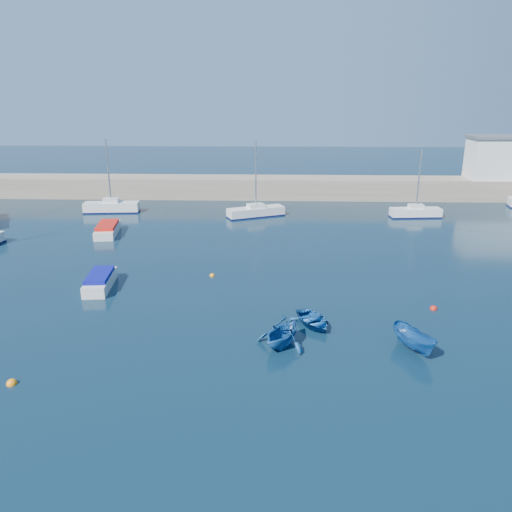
{
  "coord_description": "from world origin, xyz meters",
  "views": [
    {
      "loc": [
        0.41,
        -17.96,
        13.0
      ],
      "look_at": [
        -0.78,
        16.67,
        1.6
      ],
      "focal_mm": 35.0,
      "sensor_mm": 36.0,
      "label": 1
    }
  ],
  "objects_px": {
    "motorboat_2": "(108,229)",
    "motorboat_1": "(100,281)",
    "sailboat_6": "(256,211)",
    "dinghy_center": "(313,320)",
    "sailboat_7": "(416,212)",
    "sailboat_5": "(112,207)",
    "dinghy_right": "(414,340)",
    "dinghy_left": "(282,332)",
    "harbor_office": "(510,159)"
  },
  "relations": [
    {
      "from": "sailboat_5",
      "to": "dinghy_center",
      "type": "xyz_separation_m",
      "value": [
        20.74,
        -28.33,
        -0.33
      ]
    },
    {
      "from": "dinghy_left",
      "to": "dinghy_right",
      "type": "distance_m",
      "value": 6.96
    },
    {
      "from": "harbor_office",
      "to": "sailboat_7",
      "type": "xyz_separation_m",
      "value": [
        -14.0,
        -10.26,
        -4.54
      ]
    },
    {
      "from": "motorboat_2",
      "to": "dinghy_right",
      "type": "height_order",
      "value": "dinghy_right"
    },
    {
      "from": "harbor_office",
      "to": "sailboat_5",
      "type": "bearing_deg",
      "value": -169.32
    },
    {
      "from": "harbor_office",
      "to": "dinghy_right",
      "type": "bearing_deg",
      "value": -118.77
    },
    {
      "from": "sailboat_5",
      "to": "dinghy_center",
      "type": "height_order",
      "value": "sailboat_5"
    },
    {
      "from": "sailboat_6",
      "to": "dinghy_right",
      "type": "xyz_separation_m",
      "value": [
        9.36,
        -29.66,
        0.04
      ]
    },
    {
      "from": "sailboat_7",
      "to": "dinghy_left",
      "type": "relative_size",
      "value": 2.27
    },
    {
      "from": "sailboat_7",
      "to": "motorboat_2",
      "type": "distance_m",
      "value": 32.43
    },
    {
      "from": "dinghy_center",
      "to": "dinghy_left",
      "type": "relative_size",
      "value": 0.94
    },
    {
      "from": "harbor_office",
      "to": "motorboat_2",
      "type": "distance_m",
      "value": 49.17
    },
    {
      "from": "sailboat_6",
      "to": "sailboat_7",
      "type": "xyz_separation_m",
      "value": [
        17.44,
        0.28,
        0.0
      ]
    },
    {
      "from": "sailboat_6",
      "to": "sailboat_7",
      "type": "bearing_deg",
      "value": -113.96
    },
    {
      "from": "sailboat_6",
      "to": "dinghy_center",
      "type": "distance_m",
      "value": 27.17
    },
    {
      "from": "harbor_office",
      "to": "dinghy_left",
      "type": "relative_size",
      "value": 3.12
    },
    {
      "from": "sailboat_7",
      "to": "dinghy_center",
      "type": "distance_m",
      "value": 30.13
    },
    {
      "from": "dinghy_center",
      "to": "harbor_office",
      "type": "bearing_deg",
      "value": 29.81
    },
    {
      "from": "sailboat_5",
      "to": "sailboat_6",
      "type": "bearing_deg",
      "value": -100.5
    },
    {
      "from": "motorboat_1",
      "to": "motorboat_2",
      "type": "relative_size",
      "value": 0.84
    },
    {
      "from": "dinghy_right",
      "to": "sailboat_7",
      "type": "bearing_deg",
      "value": 51.15
    },
    {
      "from": "motorboat_1",
      "to": "dinghy_center",
      "type": "distance_m",
      "value": 15.44
    },
    {
      "from": "harbor_office",
      "to": "motorboat_2",
      "type": "xyz_separation_m",
      "value": [
        -45.45,
        -18.2,
        -4.61
      ]
    },
    {
      "from": "sailboat_6",
      "to": "dinghy_center",
      "type": "bearing_deg",
      "value": 164.19
    },
    {
      "from": "motorboat_1",
      "to": "dinghy_left",
      "type": "bearing_deg",
      "value": -38.37
    },
    {
      "from": "sailboat_5",
      "to": "dinghy_right",
      "type": "bearing_deg",
      "value": -145.63
    },
    {
      "from": "motorboat_1",
      "to": "motorboat_2",
      "type": "distance_m",
      "value": 14.21
    },
    {
      "from": "motorboat_2",
      "to": "dinghy_center",
      "type": "bearing_deg",
      "value": -54.85
    },
    {
      "from": "sailboat_5",
      "to": "dinghy_right",
      "type": "xyz_separation_m",
      "value": [
        25.83,
        -31.16,
        -0.04
      ]
    },
    {
      "from": "motorboat_2",
      "to": "motorboat_1",
      "type": "bearing_deg",
      "value": -82.73
    },
    {
      "from": "dinghy_right",
      "to": "dinghy_left",
      "type": "bearing_deg",
      "value": 153.98
    },
    {
      "from": "sailboat_7",
      "to": "dinghy_center",
      "type": "bearing_deg",
      "value": 148.74
    },
    {
      "from": "motorboat_2",
      "to": "dinghy_right",
      "type": "relative_size",
      "value": 1.7
    },
    {
      "from": "motorboat_2",
      "to": "dinghy_left",
      "type": "bearing_deg",
      "value": -61.43
    },
    {
      "from": "dinghy_left",
      "to": "dinghy_right",
      "type": "bearing_deg",
      "value": 26.65
    },
    {
      "from": "motorboat_1",
      "to": "dinghy_right",
      "type": "relative_size",
      "value": 1.43
    },
    {
      "from": "sailboat_6",
      "to": "dinghy_center",
      "type": "relative_size",
      "value": 2.73
    },
    {
      "from": "sailboat_5",
      "to": "motorboat_1",
      "type": "distance_m",
      "value": 23.7
    },
    {
      "from": "dinghy_left",
      "to": "sailboat_5",
      "type": "bearing_deg",
      "value": 150.33
    },
    {
      "from": "motorboat_1",
      "to": "dinghy_left",
      "type": "relative_size",
      "value": 1.39
    },
    {
      "from": "harbor_office",
      "to": "sailboat_6",
      "type": "relative_size",
      "value": 1.22
    },
    {
      "from": "sailboat_6",
      "to": "motorboat_1",
      "type": "height_order",
      "value": "sailboat_6"
    },
    {
      "from": "dinghy_center",
      "to": "sailboat_7",
      "type": "bearing_deg",
      "value": 39.94
    },
    {
      "from": "sailboat_7",
      "to": "motorboat_1",
      "type": "relative_size",
      "value": 1.63
    },
    {
      "from": "motorboat_2",
      "to": "dinghy_right",
      "type": "bearing_deg",
      "value": -51.78
    },
    {
      "from": "harbor_office",
      "to": "dinghy_right",
      "type": "distance_m",
      "value": 46.08
    },
    {
      "from": "dinghy_center",
      "to": "dinghy_left",
      "type": "xyz_separation_m",
      "value": [
        -1.87,
        -2.56,
        0.53
      ]
    },
    {
      "from": "sailboat_7",
      "to": "dinghy_center",
      "type": "xyz_separation_m",
      "value": [
        -13.16,
        -27.11,
        -0.25
      ]
    },
    {
      "from": "motorboat_1",
      "to": "dinghy_left",
      "type": "height_order",
      "value": "dinghy_left"
    },
    {
      "from": "harbor_office",
      "to": "sailboat_5",
      "type": "distance_m",
      "value": 48.95
    }
  ]
}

